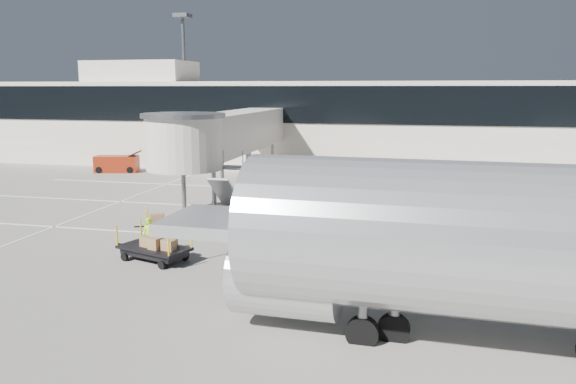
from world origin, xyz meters
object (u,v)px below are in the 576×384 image
box_cart_near (154,248)px  baggage_tug (344,210)px  box_cart_far (173,223)px  minivan (412,183)px  suitcase_cart (332,214)px  belt_loader (117,164)px  ground_worker (150,236)px

box_cart_near → baggage_tug: bearing=71.0°
box_cart_far → minivan: (12.10, 11.68, 0.70)m
suitcase_cart → minivan: minivan is taller
baggage_tug → minivan: bearing=85.9°
baggage_tug → belt_loader: belt_loader is taller
baggage_tug → minivan: (3.66, 7.27, 0.55)m
ground_worker → box_cart_far: bearing=79.1°
minivan → baggage_tug: bearing=-128.1°
minivan → box_cart_far: bearing=-147.4°
box_cart_far → baggage_tug: bearing=3.9°
box_cart_near → belt_loader: (-15.18, 23.29, 0.14)m
box_cart_near → minivan: 19.76m
box_cart_far → ground_worker: size_ratio=1.94×
minivan → belt_loader: size_ratio=1.28×
baggage_tug → suitcase_cart: (-0.55, -0.86, -0.05)m
suitcase_cart → box_cart_near: 10.67m
belt_loader → suitcase_cart: bearing=-47.6°
baggage_tug → box_cart_far: 9.53m
belt_loader → minivan: bearing=-27.7°
suitcase_cart → ground_worker: size_ratio=2.43×
box_cart_far → belt_loader: bearing=103.2°
suitcase_cart → ground_worker: 10.41m
box_cart_near → belt_loader: bearing=141.1°
baggage_tug → belt_loader: 26.25m
suitcase_cart → minivan: 9.17m
baggage_tug → belt_loader: size_ratio=0.67×
baggage_tug → box_cart_near: (-7.05, -9.33, -0.02)m
box_cart_far → minivan: bearing=20.3°
box_cart_near → ground_worker: 1.18m
suitcase_cart → box_cart_near: size_ratio=1.03×
baggage_tug → box_cart_far: baggage_tug is taller
ground_worker → belt_loader: bearing=101.9°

